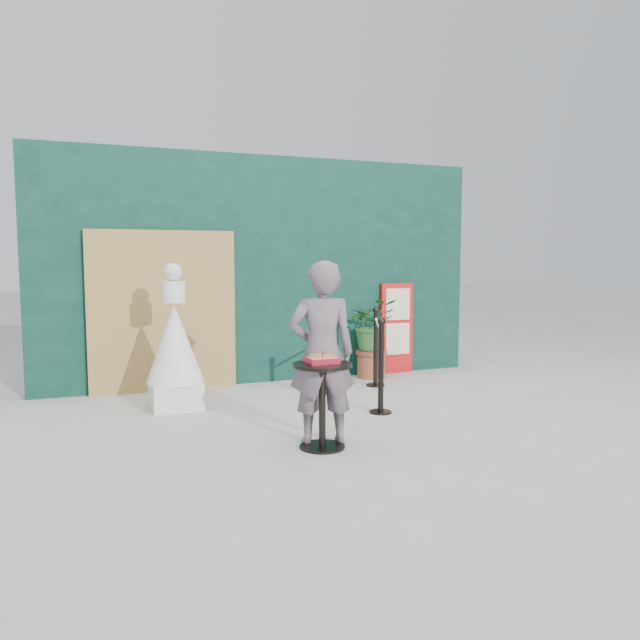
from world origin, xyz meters
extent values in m
plane|color=#ADAAA5|center=(0.00, 0.00, 0.00)|extent=(60.00, 60.00, 0.00)
cube|color=black|center=(0.00, 3.15, 1.50)|extent=(6.00, 0.30, 3.00)
cube|color=tan|center=(-1.40, 2.94, 1.00)|extent=(1.80, 0.08, 2.00)
imported|color=slate|center=(-0.41, 0.14, 0.82)|extent=(0.67, 0.51, 1.64)
cube|color=red|center=(1.90, 2.96, 0.65)|extent=(0.50, 0.06, 1.30)
cube|color=beige|center=(1.90, 2.92, 1.00)|extent=(0.38, 0.02, 0.45)
cube|color=beige|center=(1.90, 2.92, 0.50)|extent=(0.38, 0.02, 0.45)
cube|color=red|center=(1.90, 2.92, 0.15)|extent=(0.38, 0.02, 0.18)
cube|color=silver|center=(-1.42, 1.96, 0.15)|extent=(0.54, 0.54, 0.29)
cone|color=white|center=(-1.42, 1.96, 0.73)|extent=(0.63, 0.63, 0.88)
cylinder|color=white|center=(-1.42, 1.96, 1.29)|extent=(0.25, 0.25, 0.23)
sphere|color=silver|center=(-1.42, 1.96, 1.51)|extent=(0.20, 0.20, 0.20)
cylinder|color=black|center=(-0.46, 0.00, 0.01)|extent=(0.40, 0.40, 0.02)
cylinder|color=black|center=(-0.46, 0.00, 0.36)|extent=(0.06, 0.06, 0.72)
cylinder|color=black|center=(-0.46, 0.00, 0.73)|extent=(0.52, 0.52, 0.03)
cube|color=#B0122A|center=(-0.46, 0.00, 0.78)|extent=(0.26, 0.19, 0.05)
cube|color=red|center=(-0.46, 0.00, 0.80)|extent=(0.24, 0.17, 0.00)
cube|color=gold|center=(-0.50, 0.01, 0.82)|extent=(0.15, 0.14, 0.02)
cube|color=#D2934D|center=(-0.41, -0.02, 0.82)|extent=(0.13, 0.13, 0.02)
cone|color=#FFF343|center=(-0.44, 0.05, 0.83)|extent=(0.06, 0.06, 0.06)
cylinder|color=#965831|center=(1.39, 2.75, 0.16)|extent=(0.39, 0.39, 0.33)
cylinder|color=brown|center=(1.39, 2.75, 0.36)|extent=(0.44, 0.44, 0.05)
imported|color=#2B5F29|center=(1.39, 2.75, 0.74)|extent=(0.65, 0.56, 0.72)
cylinder|color=black|center=(0.59, 0.92, 0.01)|extent=(0.24, 0.24, 0.02)
cylinder|color=black|center=(0.59, 0.92, 0.48)|extent=(0.06, 0.06, 0.96)
sphere|color=black|center=(0.59, 0.92, 0.99)|extent=(0.09, 0.09, 0.09)
cylinder|color=black|center=(1.19, 2.22, 0.01)|extent=(0.24, 0.24, 0.02)
cylinder|color=black|center=(1.19, 2.22, 0.48)|extent=(0.06, 0.06, 0.96)
sphere|color=black|center=(1.19, 2.22, 0.99)|extent=(0.09, 0.09, 0.09)
cylinder|color=white|center=(0.89, 1.57, 0.88)|extent=(0.63, 1.31, 0.03)
camera|label=1|loc=(-2.47, -4.93, 1.65)|focal=35.00mm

